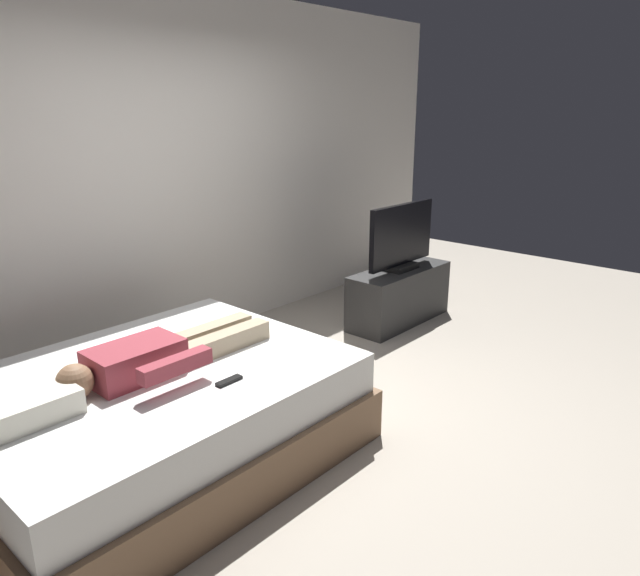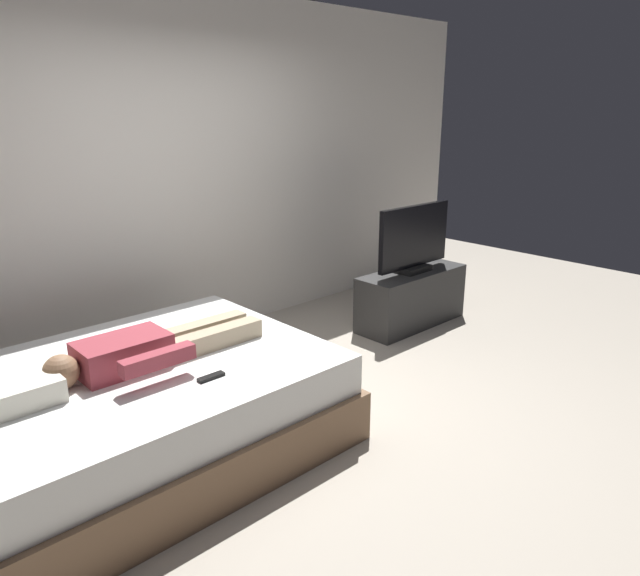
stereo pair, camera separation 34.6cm
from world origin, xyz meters
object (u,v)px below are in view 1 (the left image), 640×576
at_px(pillow, 18,408).
at_px(person, 158,356).
at_px(tv_stand, 399,295).
at_px(tv, 401,238).
at_px(bed, 157,415).
at_px(remote, 229,381).

xyz_separation_m(pillow, person, (0.73, -0.02, 0.02)).
xyz_separation_m(person, tv_stand, (2.70, 0.27, -0.37)).
bearing_deg(tv, person, -174.36).
relative_size(bed, remote, 13.61).
distance_m(pillow, tv_stand, 3.45).
height_order(bed, person, person).
height_order(person, tv, tv).
height_order(pillow, tv_stand, pillow).
bearing_deg(tv_stand, remote, -165.23).
distance_m(bed, person, 0.36).
bearing_deg(tv, pillow, -175.88).
xyz_separation_m(pillow, remote, (0.88, -0.42, -0.05)).
bearing_deg(pillow, person, -1.54).
relative_size(bed, pillow, 4.25).
bearing_deg(remote, tv_stand, 14.77).
distance_m(person, remote, 0.44).
bearing_deg(remote, person, 110.47).
height_order(person, remote, person).
bearing_deg(person, bed, 145.83).
xyz_separation_m(bed, tv, (2.72, 0.25, 0.52)).
bearing_deg(tv_stand, person, -174.36).
relative_size(pillow, remote, 3.20).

